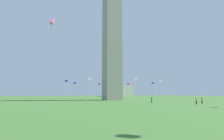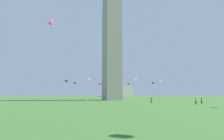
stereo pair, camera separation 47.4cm
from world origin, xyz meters
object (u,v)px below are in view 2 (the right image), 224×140
Objects in this scene: flagpole_w at (134,88)px; kite_pink_box at (51,22)px; flagpole_e at (99,90)px; distant_building at (118,91)px; person_teal_shirt at (151,100)px; flagpole_s at (64,89)px; obelisk_monument at (112,29)px; person_gray_shirt at (202,100)px; flagpole_n at (152,90)px; flagpole_se at (74,90)px; flagpole_ne at (128,90)px; flagpole_nw at (159,89)px; flagpole_sw at (88,88)px; person_yellow_shirt at (196,100)px.

kite_pink_box is (-24.11, -11.40, 12.55)m from flagpole_w.
distant_building is at bearing 58.11° from flagpole_e.
flagpole_s is at bearing 0.87° from person_teal_shirt.
flagpole_s is at bearing 180.00° from obelisk_monument.
flagpole_s is 4.09× the size of person_gray_shirt.
flagpole_se is (-30.24, 12.53, 0.00)m from flagpole_n.
obelisk_monument is 29.77m from flagpole_ne.
flagpole_n is at bearing -0.00° from flagpole_s.
flagpole_e is 35.43m from flagpole_w.
flagpole_w is 29.47m from kite_pink_box.
person_gray_shirt is (12.27, -30.41, -27.02)m from obelisk_monument.
flagpole_w is at bearing -89.79° from obelisk_monument.
person_gray_shirt is (12.21, -48.12, -3.14)m from flagpole_e.
flagpole_w and flagpole_nw have the same top height.
person_gray_shirt is at bearing -170.38° from person_teal_shirt.
obelisk_monument is 29.70m from flagpole_s.
flagpole_nw is at bearing -0.00° from flagpole_sw.
distant_building reaches higher than person_yellow_shirt.
obelisk_monument is 31.29× the size of person_gray_shirt.
person_teal_shirt is at bearing -83.19° from obelisk_monument.
distant_building is at bearing -58.44° from person_gray_shirt.
person_teal_shirt is (15.16, -10.06, -3.14)m from flagpole_sw.
obelisk_monument is 7.65× the size of flagpole_s.
flagpole_n is 25.05m from flagpole_e.
flagpole_n is 1.00× the size of flagpole_e.
flagpole_w is at bearing -67.50° from flagpole_se.
flagpole_w is (-0.00, -35.43, 0.00)m from flagpole_e.
kite_pink_box is at bearing -117.23° from flagpole_e.
person_gray_shirt is 0.09× the size of distant_building.
flagpole_se is at bearing -17.80° from person_teal_shirt.
flagpole_e is 49.75m from person_gray_shirt.
flagpole_ne is 4.08× the size of person_teal_shirt.
kite_pink_box is (-36.63, -16.59, 12.55)m from flagpole_nw.
flagpole_e reaches higher than person_gray_shirt.
flagpole_se is 1.00× the size of flagpole_nw.
flagpole_w is (0.07, -17.72, -23.89)m from obelisk_monument.
kite_pink_box reaches higher than distant_building.
flagpole_ne is 1.00× the size of flagpole_s.
flagpole_n is 13.56m from flagpole_ne.
flagpole_s is 3.03× the size of kite_pink_box.
flagpole_w reaches higher than person_gray_shirt.
flagpole_se is at bearing -157.50° from flagpole_e.
flagpole_e is 1.00× the size of flagpole_w.
flagpole_ne is 56.87m from kite_pink_box.
person_yellow_shirt is 36.66m from kite_pink_box.
flagpole_n is 3.03× the size of kite_pink_box.
flagpole_e is 3.03× the size of kite_pink_box.
flagpole_nw is (12.59, -12.53, -23.89)m from obelisk_monument.
obelisk_monument reaches higher than flagpole_nw.
flagpole_se is 1.00× the size of flagpole_sw.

